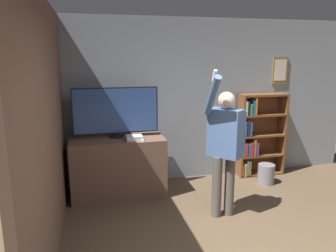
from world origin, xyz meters
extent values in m
cube|color=gray|center=(0.00, 2.85, 1.35)|extent=(6.04, 0.06, 2.70)
cube|color=olive|center=(1.67, 2.80, 1.84)|extent=(0.29, 0.02, 0.47)
cube|color=beige|center=(1.67, 2.79, 1.84)|extent=(0.22, 0.01, 0.36)
cube|color=brown|center=(-2.05, 1.41, 1.35)|extent=(0.06, 4.42, 2.70)
cube|color=brown|center=(-1.25, 2.39, 0.45)|extent=(1.39, 0.67, 0.89)
cylinder|color=black|center=(-1.25, 2.45, 0.91)|extent=(0.22, 0.22, 0.03)
cylinder|color=black|center=(-1.25, 2.45, 0.95)|extent=(0.06, 0.06, 0.05)
cube|color=black|center=(-1.25, 2.45, 1.30)|extent=(1.26, 0.04, 0.69)
cube|color=#2D4C8C|center=(-1.25, 2.42, 1.30)|extent=(1.22, 0.01, 0.65)
cube|color=white|center=(-1.01, 2.22, 0.93)|extent=(0.24, 0.19, 0.07)
cube|color=white|center=(-0.90, 2.14, 0.90)|extent=(0.06, 0.14, 0.02)
cube|color=brown|center=(0.89, 2.66, 0.73)|extent=(0.04, 0.28, 1.45)
cube|color=brown|center=(1.70, 2.66, 0.73)|extent=(0.04, 0.28, 1.45)
cube|color=brown|center=(1.29, 2.79, 0.73)|extent=(0.85, 0.01, 1.45)
cube|color=brown|center=(1.29, 2.66, 0.02)|extent=(0.78, 0.28, 0.04)
cube|color=brown|center=(1.29, 2.66, 0.36)|extent=(0.78, 0.28, 0.04)
cube|color=brown|center=(1.29, 2.66, 0.73)|extent=(0.78, 0.28, 0.04)
cube|color=brown|center=(1.29, 2.66, 1.09)|extent=(0.78, 0.28, 0.04)
cube|color=brown|center=(1.29, 2.66, 1.43)|extent=(0.78, 0.28, 0.04)
cube|color=#7A3889|center=(0.92, 2.62, 0.12)|extent=(0.03, 0.20, 0.21)
cube|color=gold|center=(0.96, 2.63, 0.13)|extent=(0.03, 0.22, 0.23)
cube|color=#5B8E99|center=(1.01, 2.63, 0.16)|extent=(0.02, 0.22, 0.27)
cube|color=#99663D|center=(1.05, 2.64, 0.15)|extent=(0.04, 0.25, 0.26)
cube|color=#99663D|center=(0.92, 2.62, 0.50)|extent=(0.03, 0.21, 0.23)
cube|color=red|center=(0.96, 2.62, 0.50)|extent=(0.04, 0.20, 0.24)
cube|color=#2D569E|center=(1.02, 2.62, 0.49)|extent=(0.04, 0.20, 0.23)
cube|color=red|center=(1.07, 2.64, 0.50)|extent=(0.04, 0.25, 0.24)
cube|color=#99663D|center=(1.13, 2.65, 0.53)|extent=(0.04, 0.26, 0.29)
cube|color=#7A3889|center=(1.18, 2.64, 0.50)|extent=(0.03, 0.24, 0.23)
cube|color=#2D569E|center=(0.93, 2.65, 0.87)|extent=(0.04, 0.26, 0.26)
cube|color=#232328|center=(0.98, 2.63, 0.88)|extent=(0.04, 0.24, 0.28)
cube|color=#2D569E|center=(1.03, 2.62, 0.86)|extent=(0.03, 0.20, 0.24)
cube|color=beige|center=(0.93, 2.62, 1.23)|extent=(0.04, 0.21, 0.24)
cube|color=#232328|center=(0.97, 2.63, 1.22)|extent=(0.02, 0.23, 0.24)
cube|color=#338447|center=(1.01, 2.65, 1.20)|extent=(0.04, 0.26, 0.19)
cube|color=#2D569E|center=(1.07, 2.63, 1.23)|extent=(0.03, 0.22, 0.25)
cube|color=orange|center=(1.10, 2.62, 1.25)|extent=(0.03, 0.21, 0.28)
cylinder|color=#56514C|center=(-0.06, 1.37, 0.41)|extent=(0.13, 0.13, 0.83)
cylinder|color=#56514C|center=(0.12, 1.37, 0.41)|extent=(0.13, 0.13, 0.83)
cube|color=#4C6B9E|center=(0.03, 1.37, 1.14)|extent=(0.44, 0.46, 0.62)
sphere|color=beige|center=(0.03, 1.37, 1.55)|extent=(0.22, 0.22, 0.22)
cylinder|color=#4C6B9E|center=(0.27, 1.37, 1.12)|extent=(0.09, 0.09, 0.57)
cylinder|color=#4C6B9E|center=(-0.20, 1.26, 1.63)|extent=(0.09, 0.40, 0.52)
cube|color=white|center=(-0.20, 1.20, 1.87)|extent=(0.04, 0.09, 0.14)
cylinder|color=gray|center=(1.18, 2.22, 0.16)|extent=(0.27, 0.27, 0.33)
camera|label=1|loc=(-1.65, -2.38, 2.12)|focal=35.00mm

